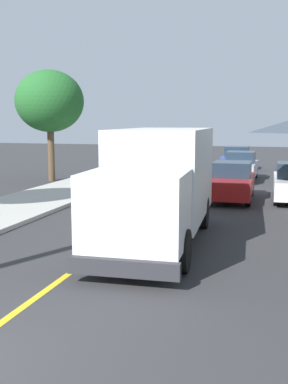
# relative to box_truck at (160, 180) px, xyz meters

# --- Properties ---
(centre_line_yellow) EXTENTS (0.16, 56.00, 0.01)m
(centre_line_yellow) POSITION_rel_box_truck_xyz_m (-1.25, 2.29, -1.76)
(centre_line_yellow) COLOR gold
(centre_line_yellow) RESTS_ON ground
(box_truck) EXTENTS (2.79, 7.30, 3.20)m
(box_truck) POSITION_rel_box_truck_xyz_m (0.00, 0.00, 0.00)
(box_truck) COLOR silver
(box_truck) RESTS_ON ground
(parked_car_near) EXTENTS (1.86, 4.42, 1.67)m
(parked_car_near) POSITION_rel_box_truck_xyz_m (1.28, 7.73, -0.97)
(parked_car_near) COLOR maroon
(parked_car_near) RESTS_ON ground
(parked_car_mid) EXTENTS (1.86, 4.42, 1.67)m
(parked_car_mid) POSITION_rel_box_truck_xyz_m (1.08, 14.86, -0.97)
(parked_car_mid) COLOR #B7B7BC
(parked_car_mid) RESTS_ON ground
(parked_car_far) EXTENTS (1.83, 4.41, 1.67)m
(parked_car_far) POSITION_rel_box_truck_xyz_m (0.38, 20.43, -0.97)
(parked_car_far) COLOR #2D4793
(parked_car_far) RESTS_ON ground
(street_tree_down_block) EXTENTS (3.87, 3.87, 6.29)m
(street_tree_down_block) POSITION_rel_box_truck_xyz_m (-9.40, 11.51, 2.76)
(street_tree_down_block) COLOR brown
(street_tree_down_block) RESTS_ON ground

